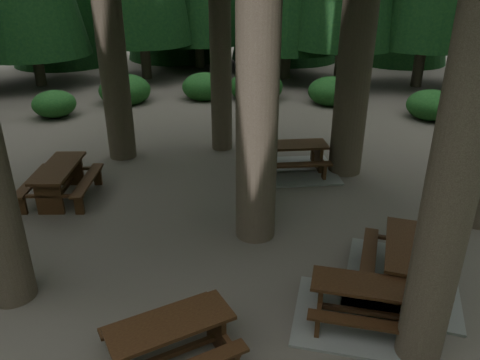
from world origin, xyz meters
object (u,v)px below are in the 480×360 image
(picnic_table_b, at_px, (60,177))
(picnic_table_c, at_px, (291,162))
(picnic_table_f, at_px, (403,269))
(picnic_table_a, at_px, (362,308))
(picnic_table_e, at_px, (171,336))

(picnic_table_b, xyz_separation_m, picnic_table_c, (5.21, 3.19, -0.28))
(picnic_table_f, bearing_deg, picnic_table_a, 153.19)
(picnic_table_e, bearing_deg, picnic_table_b, 94.34)
(picnic_table_a, relative_size, picnic_table_e, 0.98)
(picnic_table_e, distance_m, picnic_table_f, 4.43)
(picnic_table_a, distance_m, picnic_table_e, 3.14)
(picnic_table_c, height_order, picnic_table_e, picnic_table_c)
(picnic_table_a, height_order, picnic_table_b, picnic_table_b)
(picnic_table_b, height_order, picnic_table_f, picnic_table_b)
(picnic_table_a, xyz_separation_m, picnic_table_c, (-2.19, 5.67, 0.05))
(picnic_table_b, height_order, picnic_table_e, picnic_table_b)
(picnic_table_a, bearing_deg, picnic_table_c, 108.44)
(picnic_table_b, distance_m, picnic_table_c, 6.12)
(picnic_table_c, distance_m, picnic_table_f, 5.27)
(picnic_table_a, distance_m, picnic_table_b, 7.81)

